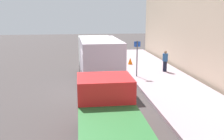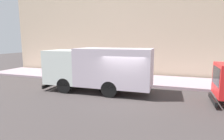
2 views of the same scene
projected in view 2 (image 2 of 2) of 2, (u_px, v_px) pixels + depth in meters
The scene contains 7 objects.
ground at pixel (125, 97), 11.02m from camera, with size 80.00×80.00×0.00m, color #3F3837.
sidewalk at pixel (140, 79), 15.73m from camera, with size 4.11×30.00×0.17m, color #A68F9A.
building_facade at pixel (146, 9), 17.13m from camera, with size 0.50×30.00×12.70m, color beige.
large_utility_truck at pixel (98, 67), 12.10m from camera, with size 2.54×7.24×2.90m.
pedestrian_walking at pixel (106, 66), 17.41m from camera, with size 0.53×0.53×1.57m.
traffic_cone_orange at pixel (67, 73), 16.56m from camera, with size 0.40×0.40×0.57m, color orange.
street_sign_post at pixel (110, 63), 14.65m from camera, with size 0.44×0.08×2.49m.
Camera 2 is at (-10.29, -2.73, 3.37)m, focal length 29.34 mm.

